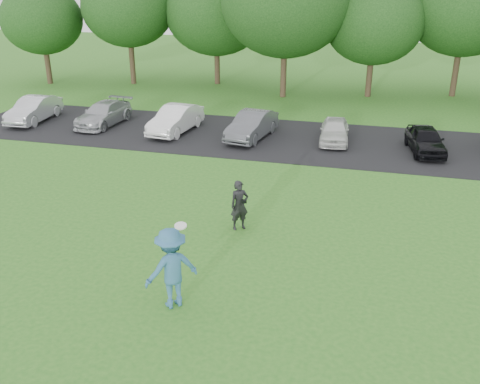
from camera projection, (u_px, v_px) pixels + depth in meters
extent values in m
plane|color=#2D7320|center=(203.00, 297.00, 12.82)|extent=(100.00, 100.00, 0.00)
cube|color=black|center=(292.00, 140.00, 24.41)|extent=(32.00, 6.50, 0.03)
imported|color=teal|center=(172.00, 268.00, 12.14)|extent=(1.43, 1.40, 1.97)
cylinder|color=white|center=(181.00, 226.00, 11.54)|extent=(0.27, 0.27, 0.10)
imported|color=black|center=(239.00, 205.00, 15.87)|extent=(0.67, 0.62, 1.53)
cube|color=black|center=(244.00, 201.00, 15.58)|extent=(0.17, 0.16, 0.10)
imported|color=silver|center=(34.00, 109.00, 27.04)|extent=(1.49, 3.75, 1.21)
imported|color=#ADAFB4|center=(103.00, 114.00, 26.48)|extent=(1.79, 3.86, 1.09)
imported|color=white|center=(176.00, 119.00, 25.27)|extent=(1.71, 3.86, 1.23)
imported|color=#525459|center=(252.00, 125.00, 24.36)|extent=(1.86, 3.82, 1.21)
imported|color=silver|center=(334.00, 130.00, 23.87)|extent=(1.44, 3.18, 1.06)
imported|color=black|center=(426.00, 140.00, 22.52)|extent=(1.80, 3.38, 1.09)
cylinder|color=#38281C|center=(48.00, 67.00, 35.82)|extent=(0.36, 0.36, 2.20)
ellipsoid|color=#214C19|center=(42.00, 19.00, 34.63)|extent=(5.20, 5.20, 4.42)
cylinder|color=#38281C|center=(132.00, 63.00, 35.70)|extent=(0.36, 0.36, 2.70)
ellipsoid|color=#214C19|center=(128.00, 7.00, 34.30)|extent=(5.94, 5.94, 5.05)
cylinder|color=#38281C|center=(217.00, 67.00, 35.77)|extent=(0.36, 0.36, 2.20)
ellipsoid|color=#214C19|center=(216.00, 11.00, 34.37)|extent=(6.68, 6.68, 5.68)
cylinder|color=#38281C|center=(283.00, 74.00, 32.02)|extent=(0.36, 0.36, 2.70)
ellipsoid|color=#214C19|center=(286.00, 1.00, 30.41)|extent=(7.42, 7.42, 6.31)
cylinder|color=#38281C|center=(369.00, 78.00, 32.21)|extent=(0.36, 0.36, 2.20)
ellipsoid|color=#214C19|center=(374.00, 22.00, 30.94)|extent=(5.76, 5.76, 4.90)
cylinder|color=#38281C|center=(455.00, 74.00, 32.20)|extent=(0.36, 0.36, 2.70)
ellipsoid|color=#214C19|center=(465.00, 8.00, 30.73)|extent=(6.50, 6.50, 5.53)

